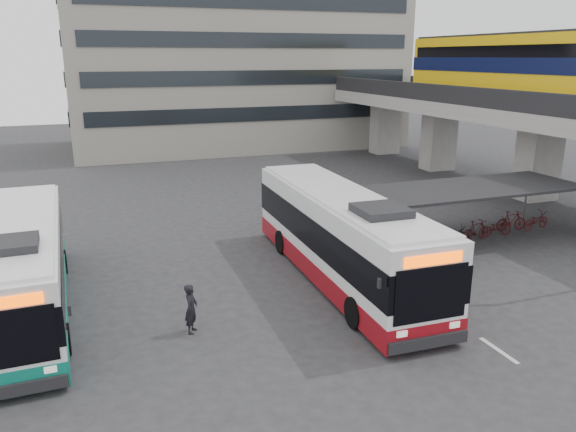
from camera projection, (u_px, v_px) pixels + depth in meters
name	position (u px, v px, depth m)	size (l,w,h in m)	color
ground	(335.00, 287.00, 21.02)	(120.00, 120.00, 0.00)	#28282B
viaduct	(511.00, 91.00, 34.84)	(8.00, 32.00, 9.68)	gray
bike_shelter	(473.00, 211.00, 26.21)	(10.00, 4.00, 2.54)	#595B60
office_block	(232.00, 10.00, 52.05)	(30.00, 15.00, 25.00)	gray
road_markings	(438.00, 309.00, 19.16)	(0.15, 7.60, 0.01)	beige
bus_main	(341.00, 237.00, 21.37)	(3.03, 12.45, 3.66)	white
bus_teal	(24.00, 267.00, 18.65)	(2.71, 11.49, 3.38)	white
pedestrian	(191.00, 309.00, 17.35)	(0.58, 0.38, 1.59)	black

